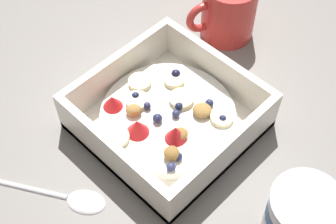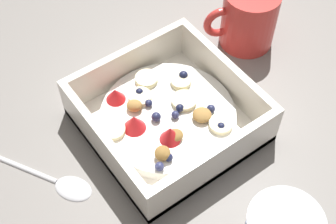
{
  "view_description": "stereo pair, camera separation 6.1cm",
  "coord_description": "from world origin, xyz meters",
  "views": [
    {
      "loc": [
        0.25,
        0.24,
        0.52
      ],
      "look_at": [
        -0.01,
        -0.02,
        0.03
      ],
      "focal_mm": 51.26,
      "sensor_mm": 36.0,
      "label": 1
    },
    {
      "loc": [
        0.21,
        0.28,
        0.52
      ],
      "look_at": [
        -0.01,
        -0.02,
        0.03
      ],
      "focal_mm": 51.26,
      "sensor_mm": 36.0,
      "label": 2
    }
  ],
  "objects": [
    {
      "name": "ground_plane",
      "position": [
        0.0,
        0.0,
        0.0
      ],
      "size": [
        2.4,
        2.4,
        0.0
      ],
      "primitive_type": "plane",
      "color": "gray"
    },
    {
      "name": "fruit_bowl",
      "position": [
        -0.01,
        -0.02,
        0.02
      ],
      "size": [
        0.2,
        0.2,
        0.06
      ],
      "color": "white",
      "rests_on": "ground"
    },
    {
      "name": "spoon",
      "position": [
        0.15,
        -0.03,
        0.0
      ],
      "size": [
        0.1,
        0.16,
        0.01
      ],
      "color": "silver",
      "rests_on": "ground"
    },
    {
      "name": "yogurt_cup",
      "position": [
        -0.01,
        0.19,
        0.04
      ],
      "size": [
        0.08,
        0.08,
        0.07
      ],
      "color": "white",
      "rests_on": "ground"
    },
    {
      "name": "coffee_mug",
      "position": [
        -0.19,
        -0.08,
        0.05
      ],
      "size": [
        0.11,
        0.08,
        0.09
      ],
      "color": "red",
      "rests_on": "ground"
    }
  ]
}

